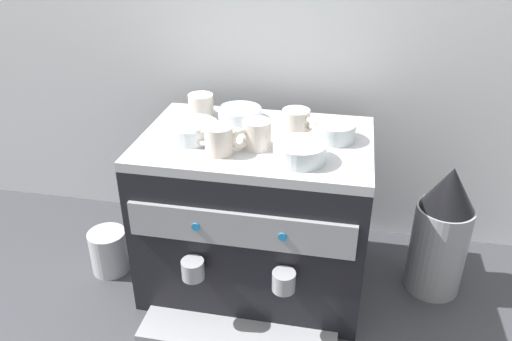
{
  "coord_description": "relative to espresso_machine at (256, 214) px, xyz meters",
  "views": [
    {
      "loc": [
        0.22,
        -1.14,
        0.98
      ],
      "look_at": [
        0.0,
        0.0,
        0.36
      ],
      "focal_mm": 35.36,
      "sensor_mm": 36.0,
      "label": 1
    }
  ],
  "objects": [
    {
      "name": "ceramic_cup_3",
      "position": [
        0.01,
        -0.05,
        0.26
      ],
      "size": [
        0.09,
        0.09,
        0.07
      ],
      "color": "beige",
      "rests_on": "espresso_machine"
    },
    {
      "name": "tiled_backsplash_wall",
      "position": [
        0.0,
        0.32,
        0.29
      ],
      "size": [
        2.8,
        0.03,
        1.03
      ],
      "primitive_type": "cube",
      "color": "silver",
      "rests_on": "ground_plane"
    },
    {
      "name": "ceramic_cup_2",
      "position": [
        -0.18,
        0.12,
        0.26
      ],
      "size": [
        0.07,
        0.1,
        0.06
      ],
      "color": "beige",
      "rests_on": "espresso_machine"
    },
    {
      "name": "milk_pitcher",
      "position": [
        -0.43,
        -0.05,
        -0.16
      ],
      "size": [
        0.11,
        0.11,
        0.13
      ],
      "primitive_type": "cylinder",
      "color": "#B7B7BC",
      "rests_on": "ground_plane"
    },
    {
      "name": "coffee_grinder",
      "position": [
        0.5,
        0.06,
        -0.04
      ],
      "size": [
        0.15,
        0.15,
        0.38
      ],
      "color": "#939399",
      "rests_on": "ground_plane"
    },
    {
      "name": "ceramic_cup_0",
      "position": [
        0.1,
        0.05,
        0.26
      ],
      "size": [
        0.1,
        0.08,
        0.06
      ],
      "color": "beige",
      "rests_on": "espresso_machine"
    },
    {
      "name": "ceramic_cup_1",
      "position": [
        -0.07,
        -0.1,
        0.26
      ],
      "size": [
        0.1,
        0.07,
        0.07
      ],
      "color": "beige",
      "rests_on": "espresso_machine"
    },
    {
      "name": "ceramic_bowl_2",
      "position": [
        -0.16,
        -0.03,
        0.25
      ],
      "size": [
        0.13,
        0.13,
        0.04
      ],
      "color": "silver",
      "rests_on": "espresso_machine"
    },
    {
      "name": "ceramic_bowl_3",
      "position": [
        0.19,
        0.03,
        0.25
      ],
      "size": [
        0.1,
        0.1,
        0.04
      ],
      "color": "silver",
      "rests_on": "espresso_machine"
    },
    {
      "name": "ceramic_bowl_0",
      "position": [
        0.12,
        -0.1,
        0.25
      ],
      "size": [
        0.12,
        0.12,
        0.04
      ],
      "color": "silver",
      "rests_on": "espresso_machine"
    },
    {
      "name": "espresso_machine",
      "position": [
        0.0,
        0.0,
        0.0
      ],
      "size": [
        0.59,
        0.51,
        0.45
      ],
      "color": "black",
      "rests_on": "ground_plane"
    },
    {
      "name": "ceramic_bowl_1",
      "position": [
        -0.07,
        0.12,
        0.24
      ],
      "size": [
        0.12,
        0.12,
        0.03
      ],
      "color": "silver",
      "rests_on": "espresso_machine"
    },
    {
      "name": "ground_plane",
      "position": [
        0.0,
        0.0,
        -0.22
      ],
      "size": [
        4.0,
        4.0,
        0.0
      ],
      "primitive_type": "plane",
      "color": "#38383D"
    }
  ]
}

